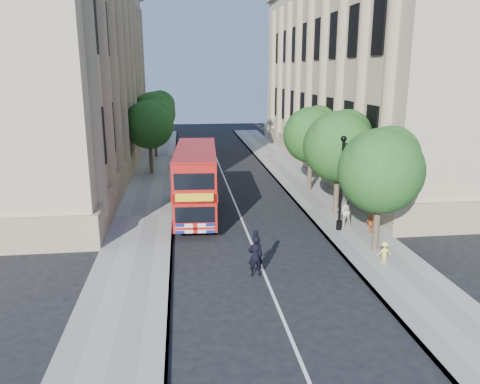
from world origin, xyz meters
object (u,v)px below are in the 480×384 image
object	(u,v)px
woman_pedestrian	(344,211)
lamp_post	(341,187)
double_decker_bus	(196,180)
police_constable	(255,256)
box_van	(191,186)

from	to	relation	value
woman_pedestrian	lamp_post	bearing A→B (deg)	46.04
double_decker_bus	police_constable	world-z (taller)	double_decker_bus
double_decker_bus	police_constable	bearing A→B (deg)	-73.06
police_constable	woman_pedestrian	world-z (taller)	woman_pedestrian
police_constable	lamp_post	bearing A→B (deg)	-142.59
box_van	police_constable	bearing A→B (deg)	-81.13
box_van	woman_pedestrian	world-z (taller)	box_van
box_van	police_constable	world-z (taller)	box_van
lamp_post	box_van	distance (m)	9.76
double_decker_bus	lamp_post	bearing A→B (deg)	-24.00
lamp_post	double_decker_bus	size ratio (longest dim) A/B	0.58
double_decker_bus	box_van	bearing A→B (deg)	102.56
lamp_post	double_decker_bus	xyz separation A→B (m)	(-7.60, 3.89, -0.27)
box_van	police_constable	distance (m)	10.94
double_decker_bus	woman_pedestrian	size ratio (longest dim) A/B	5.05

